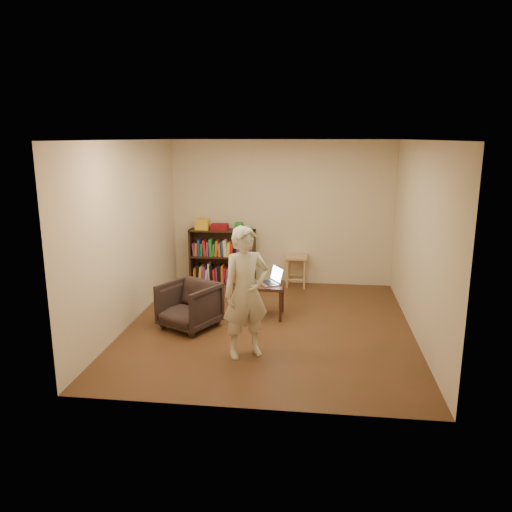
# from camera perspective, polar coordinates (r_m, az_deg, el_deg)

# --- Properties ---
(floor) EXTENTS (4.50, 4.50, 0.00)m
(floor) POSITION_cam_1_polar(r_m,az_deg,el_deg) (7.22, 1.49, -8.00)
(floor) COLOR #432E15
(floor) RESTS_ON ground
(ceiling) EXTENTS (4.50, 4.50, 0.00)m
(ceiling) POSITION_cam_1_polar(r_m,az_deg,el_deg) (6.72, 1.63, 13.12)
(ceiling) COLOR silver
(ceiling) RESTS_ON wall_back
(wall_back) EXTENTS (4.00, 0.00, 4.00)m
(wall_back) POSITION_cam_1_polar(r_m,az_deg,el_deg) (9.06, 2.93, 4.93)
(wall_back) COLOR beige
(wall_back) RESTS_ON floor
(wall_left) EXTENTS (0.00, 4.50, 4.50)m
(wall_left) POSITION_cam_1_polar(r_m,az_deg,el_deg) (7.31, -14.26, 2.49)
(wall_left) COLOR beige
(wall_left) RESTS_ON floor
(wall_right) EXTENTS (0.00, 4.50, 4.50)m
(wall_right) POSITION_cam_1_polar(r_m,az_deg,el_deg) (6.95, 18.20, 1.68)
(wall_right) COLOR beige
(wall_right) RESTS_ON floor
(bookshelf) EXTENTS (1.20, 0.30, 1.00)m
(bookshelf) POSITION_cam_1_polar(r_m,az_deg,el_deg) (9.21, -3.83, -0.40)
(bookshelf) COLOR black
(bookshelf) RESTS_ON floor
(box_yellow) EXTENTS (0.25, 0.18, 0.20)m
(box_yellow) POSITION_cam_1_polar(r_m,az_deg,el_deg) (9.11, -6.14, 3.63)
(box_yellow) COLOR gold
(box_yellow) RESTS_ON bookshelf
(red_cloth) EXTENTS (0.31, 0.24, 0.10)m
(red_cloth) POSITION_cam_1_polar(r_m,az_deg,el_deg) (9.08, -4.18, 3.35)
(red_cloth) COLOR maroon
(red_cloth) RESTS_ON bookshelf
(box_green) EXTENTS (0.14, 0.14, 0.14)m
(box_green) POSITION_cam_1_polar(r_m,az_deg,el_deg) (8.99, -1.97, 3.39)
(box_green) COLOR #217F2A
(box_green) RESTS_ON bookshelf
(box_white) EXTENTS (0.12, 0.12, 0.08)m
(box_white) POSITION_cam_1_polar(r_m,az_deg,el_deg) (9.00, -0.93, 3.23)
(box_white) COLOR silver
(box_white) RESTS_ON bookshelf
(stool) EXTENTS (0.39, 0.39, 0.57)m
(stool) POSITION_cam_1_polar(r_m,az_deg,el_deg) (8.99, 4.62, -0.64)
(stool) COLOR #A1854E
(stool) RESTS_ON floor
(armchair) EXTENTS (0.95, 0.96, 0.65)m
(armchair) POSITION_cam_1_polar(r_m,az_deg,el_deg) (7.12, -7.64, -5.62)
(armchair) COLOR black
(armchair) RESTS_ON floor
(side_table) EXTENTS (0.49, 0.49, 0.50)m
(side_table) POSITION_cam_1_polar(r_m,az_deg,el_deg) (7.46, 1.30, -3.86)
(side_table) COLOR black
(side_table) RESTS_ON floor
(laptop) EXTENTS (0.44, 0.45, 0.25)m
(laptop) POSITION_cam_1_polar(r_m,az_deg,el_deg) (7.46, 1.77, -2.70)
(laptop) COLOR #B1B0B5
(laptop) RESTS_ON side_table
(person) EXTENTS (0.70, 0.63, 1.62)m
(person) POSITION_cam_1_polar(r_m,az_deg,el_deg) (6.03, -1.15, -4.21)
(person) COLOR beige
(person) RESTS_ON floor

